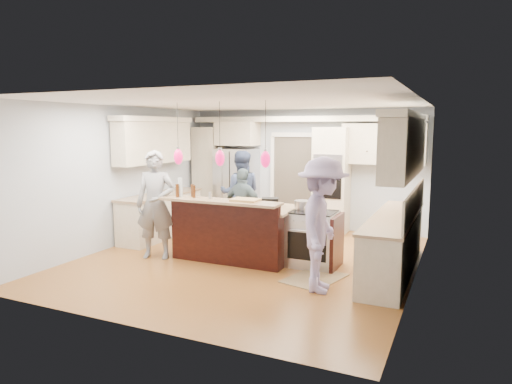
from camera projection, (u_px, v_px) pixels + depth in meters
ground_plane at (248, 260)px, 7.97m from camera, size 6.00×6.00×0.00m
room_shell at (247, 156)px, 7.71m from camera, size 5.54×6.04×2.72m
refrigerator at (236, 186)px, 10.86m from camera, size 0.90×0.70×1.80m
oven_column at (331, 180)px, 9.90m from camera, size 0.72×0.69×2.30m
back_upper_cabinets at (270, 155)px, 10.53m from camera, size 5.30×0.61×2.54m
right_counter_run at (398, 207)px, 7.09m from camera, size 0.64×3.10×2.51m
left_cabinets at (159, 187)px, 9.54m from camera, size 0.64×2.30×2.51m
kitchen_island at (237, 230)px, 8.06m from camera, size 2.10×1.46×1.12m
island_range at (315, 239)px, 7.56m from camera, size 0.82×0.71×0.92m
pendant_lights at (220, 158)px, 7.36m from camera, size 1.75×0.15×1.03m
person_bar_end at (156, 205)px, 7.97m from camera, size 0.80×0.65×1.90m
person_far_left at (241, 193)px, 9.66m from camera, size 1.09×0.99×1.81m
person_far_right at (243, 207)px, 8.83m from camera, size 0.93×0.47×1.52m
person_range_side at (322, 225)px, 6.32m from camera, size 0.86×1.30×1.89m
floor_rug at (314, 278)px, 6.96m from camera, size 0.90×1.12×0.01m
water_bottle at (180, 187)px, 7.74m from camera, size 0.09×0.09×0.32m
beer_bottle_a at (177, 191)px, 7.69m from camera, size 0.07×0.07×0.23m
beer_bottle_b at (194, 191)px, 7.63m from camera, size 0.06×0.06×0.21m
beer_bottle_c at (192, 191)px, 7.74m from camera, size 0.06×0.06×0.22m
drink_can at (210, 195)px, 7.53m from camera, size 0.07×0.07×0.11m
cutting_board at (245, 200)px, 7.31m from camera, size 0.44×0.32×0.03m
pot_large at (302, 205)px, 7.70m from camera, size 0.26×0.26×0.15m
pot_small at (310, 210)px, 7.32m from camera, size 0.20×0.20×0.10m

